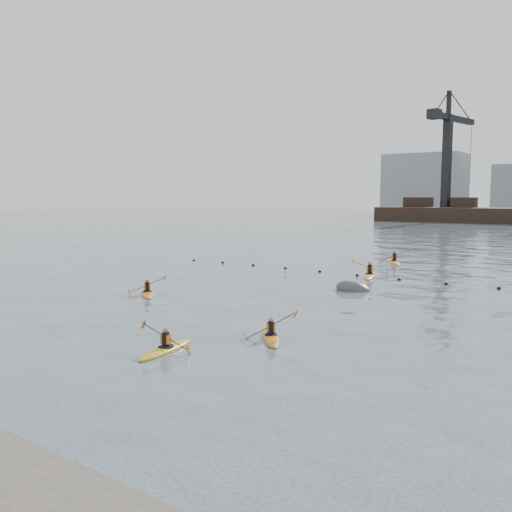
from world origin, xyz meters
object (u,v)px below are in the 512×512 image
Objects in this scene: kayaker_1 at (166,349)px; kayaker_2 at (147,293)px; kayaker_3 at (370,275)px; kayaker_0 at (271,336)px; kayaker_5 at (394,262)px; mooring_buoy at (354,290)px.

kayaker_2 reaches higher than kayaker_1.
kayaker_2 is at bearing -137.47° from kayaker_3.
kayaker_0 is 17.54m from kayaker_3.
kayaker_0 is 25.93m from kayaker_5.
kayaker_1 is at bearing -104.87° from kayaker_3.
kayaker_1 is (-2.04, -3.53, 0.00)m from kayaker_0.
kayaker_3 is 1.75× the size of mooring_buoy.
kayaker_3 reaches higher than kayaker_0.
kayaker_0 is at bearing 50.92° from kayaker_1.
kayaker_2 is at bearing 131.00° from kayaker_1.
kayaker_2 is 1.30× the size of mooring_buoy.
kayaker_0 reaches higher than kayaker_2.
kayaker_2 is (-8.75, 7.33, 0.00)m from kayaker_1.
kayaker_1 is 0.87× the size of kayaker_5.
kayaker_2 is at bearing 121.33° from kayaker_0.
mooring_buoy is (2.93, -13.74, -0.11)m from kayaker_5.
kayaker_0 is 1.25× the size of mooring_buoy.
kayaker_3 reaches higher than kayaker_2.
kayaker_1 is 29.12m from kayaker_5.
kayaker_3 is at bearing 85.11° from kayaker_1.
kayaker_5 is at bearing 102.03° from mooring_buoy.
kayaker_3 is at bearing 104.64° from mooring_buoy.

